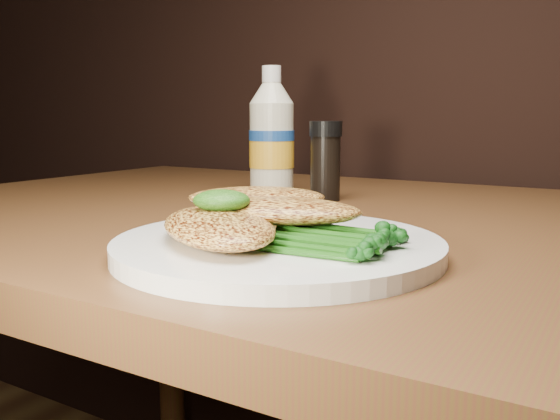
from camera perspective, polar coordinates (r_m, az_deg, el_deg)
The scene contains 8 objects.
plate at distance 0.52m, azimuth -0.19°, elevation -3.51°, with size 0.29×0.29×0.01m, color white.
chicken_front at distance 0.50m, azimuth -5.95°, elevation -1.58°, with size 0.16×0.09×0.03m, color #F1B44C.
chicken_mid at distance 0.54m, azimuth -0.38°, elevation -0.03°, with size 0.16×0.08×0.02m, color #F1B44C.
chicken_back at distance 0.58m, azimuth -2.25°, elevation 1.21°, with size 0.13×0.07×0.02m, color #F1B44C.
pesto_front at distance 0.52m, azimuth -5.62°, elevation 0.92°, with size 0.05×0.05×0.02m, color black.
broccolini_bundle at distance 0.49m, azimuth 4.38°, elevation -2.18°, with size 0.14×0.11×0.02m, color #1C5612, non-canonical shape.
mayo_bottle at distance 0.90m, azimuth -0.80°, elevation 7.53°, with size 0.07×0.07×0.19m, color beige, non-canonical shape.
pepper_grinder at distance 0.84m, azimuth 4.35°, elevation 4.68°, with size 0.05×0.05×0.11m, color black, non-canonical shape.
Camera 1 is at (0.36, 0.40, 0.87)m, focal length 38.26 mm.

